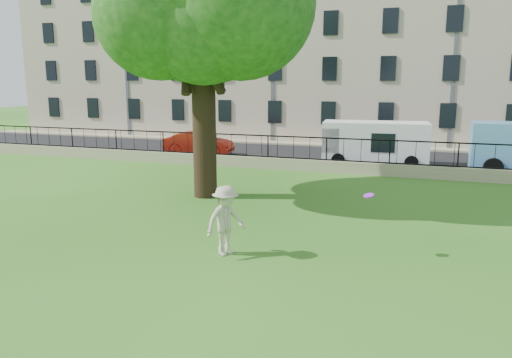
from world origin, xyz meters
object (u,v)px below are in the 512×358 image
(man, at_px, (226,221))
(white_van, at_px, (375,143))
(frisbee, at_px, (369,196))
(red_sedan, at_px, (199,143))

(man, bearing_deg, white_van, 23.02)
(frisbee, bearing_deg, man, -161.61)
(white_van, bearing_deg, frisbee, -90.76)
(man, height_order, red_sedan, man)
(man, distance_m, white_van, 15.75)
(red_sedan, bearing_deg, frisbee, -146.30)
(man, bearing_deg, frisbee, -40.45)
(frisbee, distance_m, red_sedan, 18.82)
(frisbee, height_order, red_sedan, frisbee)
(man, relative_size, white_van, 0.34)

